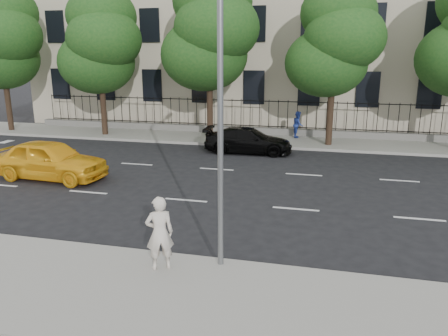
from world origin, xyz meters
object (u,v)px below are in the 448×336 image
object	(u,v)px
yellow_taxi	(50,160)
black_sedan	(248,140)
street_light	(226,58)
woman_near	(160,233)

from	to	relation	value
yellow_taxi	black_sedan	xyz separation A→B (m)	(7.31, 6.87, -0.16)
street_light	yellow_taxi	xyz separation A→B (m)	(-9.01, 5.60, -4.31)
yellow_taxi	woman_near	world-z (taller)	woman_near
street_light	yellow_taxi	bearing A→B (deg)	148.14
street_light	woman_near	xyz separation A→B (m)	(-1.37, -1.10, -4.07)
street_light	woman_near	bearing A→B (deg)	-141.14
black_sedan	woman_near	world-z (taller)	woman_near
yellow_taxi	black_sedan	size ratio (longest dim) A/B	1.05
black_sedan	woman_near	distance (m)	13.57
street_light	woman_near	size ratio (longest dim) A/B	4.36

